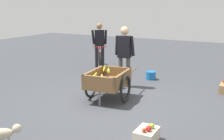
% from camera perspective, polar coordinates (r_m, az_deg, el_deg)
% --- Properties ---
extents(ground_plane, '(24.00, 24.00, 0.00)m').
position_cam_1_polar(ground_plane, '(6.41, 0.59, -6.72)').
color(ground_plane, '#3D3F44').
extents(fruit_cart, '(1.72, 1.00, 0.71)m').
position_cam_1_polar(fruit_cart, '(6.48, -0.90, -2.44)').
color(fruit_cart, brown).
rests_on(fruit_cart, ground).
extents(vendor_person, '(0.23, 0.56, 1.64)m').
position_cam_1_polar(vendor_person, '(7.41, 2.59, 3.91)').
color(vendor_person, '#4C4742').
rests_on(vendor_person, ground).
extents(bicycle, '(1.43, 0.94, 0.85)m').
position_cam_1_polar(bicycle, '(9.76, -2.53, 2.41)').
color(bicycle, black).
rests_on(bicycle, ground).
extents(cyclist_person, '(0.35, 0.49, 1.57)m').
position_cam_1_polar(cyclist_person, '(9.81, -2.59, 5.93)').
color(cyclist_person, black).
rests_on(cyclist_person, ground).
extents(dog, '(0.51, 0.50, 0.40)m').
position_cam_1_polar(dog, '(4.66, -21.79, -12.12)').
color(dog, beige).
rests_on(dog, ground).
extents(plastic_bucket, '(0.29, 0.29, 0.24)m').
position_cam_1_polar(plastic_bucket, '(8.41, 7.99, -1.11)').
color(plastic_bucket, '#1966B2').
rests_on(plastic_bucket, ground).
extents(mixed_fruit_crate, '(0.44, 0.32, 0.32)m').
position_cam_1_polar(mixed_fruit_crate, '(4.68, 7.17, -13.13)').
color(mixed_fruit_crate, beige).
rests_on(mixed_fruit_crate, ground).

